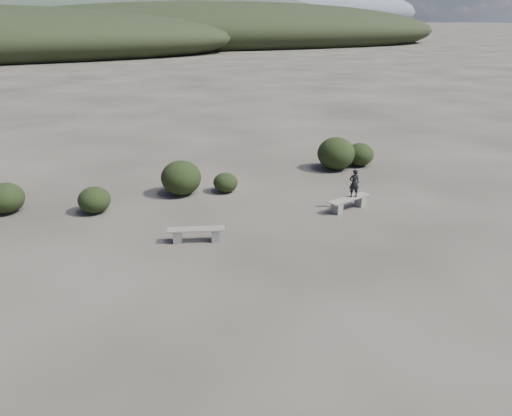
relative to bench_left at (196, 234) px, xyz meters
name	(u,v)px	position (x,y,z in m)	size (l,w,h in m)	color
ground	(322,294)	(2.00, -4.19, -0.26)	(1200.00, 1200.00, 0.00)	#322D27
bench_left	(196,234)	(0.00, 0.00, 0.00)	(1.76, 0.87, 0.43)	gray
bench_right	(349,202)	(5.78, 0.55, 0.01)	(1.82, 0.81, 0.45)	gray
seated_person	(354,183)	(5.97, 0.60, 0.69)	(0.37, 0.24, 1.01)	black
shrub_a	(94,200)	(-2.60, 3.75, 0.20)	(1.13, 1.13, 0.92)	black
shrub_b	(181,178)	(0.70, 4.47, 0.40)	(1.54, 1.54, 1.32)	black
shrub_c	(226,182)	(2.37, 4.08, 0.12)	(0.96, 0.96, 0.77)	black
shrub_d	(336,153)	(7.98, 5.16, 0.47)	(1.66, 1.66, 1.46)	black
shrub_e	(360,154)	(9.30, 5.24, 0.27)	(1.27, 1.27, 1.06)	black
shrub_f	(6,198)	(-5.45, 4.92, 0.27)	(1.26, 1.26, 1.07)	black
mountain_ridges	(31,10)	(-5.49, 334.87, 10.57)	(500.00, 400.00, 56.00)	black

